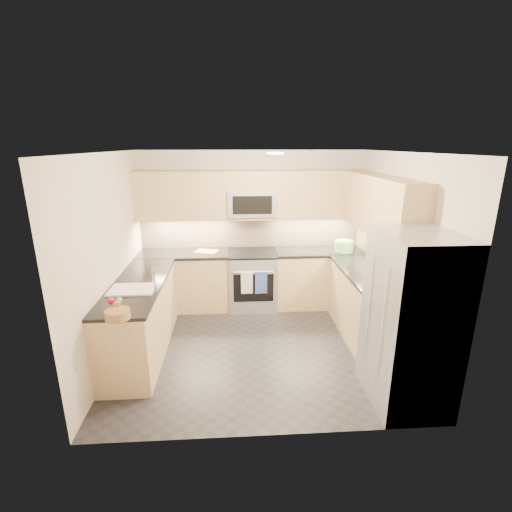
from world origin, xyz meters
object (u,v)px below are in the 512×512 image
microwave (252,203)px  refrigerator (410,321)px  cutting_board (206,251)px  gas_range (252,280)px  fruit_basket (118,314)px  utensil_bowl (344,246)px

microwave → refrigerator: (1.45, -2.55, -0.80)m
microwave → cutting_board: size_ratio=2.23×
gas_range → fruit_basket: fruit_basket is taller
utensil_bowl → microwave: bearing=173.0°
gas_range → cutting_board: 0.88m
gas_range → refrigerator: 2.86m
cutting_board → fruit_basket: 2.42m
gas_range → cutting_board: cutting_board is taller
gas_range → microwave: (0.00, 0.12, 1.24)m
cutting_board → utensil_bowl: bearing=-2.6°
cutting_board → microwave: bearing=6.1°
cutting_board → fruit_basket: fruit_basket is taller
fruit_basket → cutting_board: bearing=72.7°
microwave → fruit_basket: microwave is taller
microwave → cutting_board: microwave is taller
cutting_board → gas_range: bearing=-3.6°
gas_range → refrigerator: bearing=-59.1°
refrigerator → utensil_bowl: bearing=89.6°
microwave → utensil_bowl: bearing=-7.0°
refrigerator → utensil_bowl: 2.37m
microwave → fruit_basket: size_ratio=3.13×
microwave → fruit_basket: 2.89m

